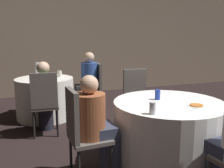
{
  "coord_description": "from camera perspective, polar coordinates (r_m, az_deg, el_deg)",
  "views": [
    {
      "loc": [
        -1.57,
        -2.35,
        1.49
      ],
      "look_at": [
        -0.43,
        0.86,
        0.84
      ],
      "focal_mm": 40.0,
      "sensor_mm": 36.0,
      "label": 1
    }
  ],
  "objects": [
    {
      "name": "chair_far_south",
      "position": [
        3.83,
        -15.16,
        -3.37
      ],
      "size": [
        0.43,
        0.44,
        0.98
      ],
      "rotation": [
        0.0,
        0.0,
        -0.08
      ],
      "color": "#59514C",
      "rests_on": "ground_plane"
    },
    {
      "name": "person_floral_shirt",
      "position": [
        2.65,
        -3.51,
        -9.7
      ],
      "size": [
        0.5,
        0.33,
        1.12
      ],
      "rotation": [
        0.0,
        0.0,
        -1.52
      ],
      "color": "#33384C",
      "rests_on": "ground_plane"
    },
    {
      "name": "pizza_plate_near",
      "position": [
        2.89,
        18.72,
        -4.7
      ],
      "size": [
        0.21,
        0.21,
        0.02
      ],
      "color": "white",
      "rests_on": "table_near"
    },
    {
      "name": "bottle_far",
      "position": [
        5.12,
        -16.65,
        3.34
      ],
      "size": [
        0.09,
        0.09,
        0.25
      ],
      "color": "silver",
      "rests_on": "table_far"
    },
    {
      "name": "soda_can_blue",
      "position": [
        3.06,
        10.37,
        -2.4
      ],
      "size": [
        0.07,
        0.07,
        0.12
      ],
      "color": "#1E38A5",
      "rests_on": "table_near"
    },
    {
      "name": "chair_near_west",
      "position": [
        2.6,
        -7.23,
        -9.89
      ],
      "size": [
        0.42,
        0.42,
        0.98
      ],
      "rotation": [
        0.0,
        0.0,
        -1.52
      ],
      "color": "#59514C",
      "rests_on": "ground_plane"
    },
    {
      "name": "cup_far",
      "position": [
        4.83,
        -11.88,
        2.32
      ],
      "size": [
        0.08,
        0.08,
        0.11
      ],
      "color": "silver",
      "rests_on": "table_far"
    },
    {
      "name": "soda_can_silver",
      "position": [
        2.48,
        9.27,
        -5.46
      ],
      "size": [
        0.07,
        0.07,
        0.12
      ],
      "color": "silver",
      "rests_on": "table_near"
    },
    {
      "name": "table_near",
      "position": [
        3.11,
        12.63,
        -10.62
      ],
      "size": [
        1.3,
        1.3,
        0.74
      ],
      "color": "white",
      "rests_on": "ground_plane"
    },
    {
      "name": "table_far",
      "position": [
        4.79,
        -15.01,
        -3.09
      ],
      "size": [
        1.04,
        1.04,
        0.74
      ],
      "color": "white",
      "rests_on": "ground_plane"
    },
    {
      "name": "chair_far_east",
      "position": [
        4.87,
        -4.01,
        -0.02
      ],
      "size": [
        0.42,
        0.42,
        0.98
      ],
      "rotation": [
        0.0,
        0.0,
        1.53
      ],
      "color": "#59514C",
      "rests_on": "ground_plane"
    },
    {
      "name": "wall_back",
      "position": [
        6.74,
        -6.26,
        9.99
      ],
      "size": [
        16.0,
        0.06,
        2.8
      ],
      "color": "gray",
      "rests_on": "ground_plane"
    },
    {
      "name": "chair_near_north",
      "position": [
        3.98,
        5.59,
        -2.51
      ],
      "size": [
        0.43,
        0.43,
        0.98
      ],
      "rotation": [
        0.0,
        0.0,
        -3.22
      ],
      "color": "#59514C",
      "rests_on": "ground_plane"
    },
    {
      "name": "ground_plane",
      "position": [
        3.2,
        13.06,
        -17.33
      ],
      "size": [
        16.0,
        16.0,
        0.0
      ],
      "primitive_type": "plane",
      "color": "black"
    },
    {
      "name": "person_blue_shirt",
      "position": [
        4.83,
        -6.0,
        0.14
      ],
      "size": [
        0.5,
        0.32,
        1.2
      ],
      "rotation": [
        0.0,
        0.0,
        1.53
      ],
      "color": "#282828",
      "rests_on": "ground_plane"
    },
    {
      "name": "person_green_jacket",
      "position": [
        4.0,
        -15.15,
        -2.88
      ],
      "size": [
        0.34,
        0.5,
        1.13
      ],
      "rotation": [
        0.0,
        0.0,
        -0.08
      ],
      "color": "black",
      "rests_on": "ground_plane"
    }
  ]
}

